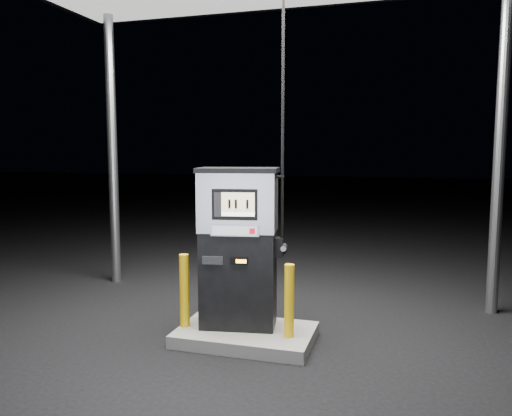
# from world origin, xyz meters

# --- Properties ---
(ground) EXTENTS (80.00, 80.00, 0.00)m
(ground) POSITION_xyz_m (0.00, 0.00, 0.00)
(ground) COLOR black
(ground) RESTS_ON ground
(pump_island) EXTENTS (1.60, 1.00, 0.15)m
(pump_island) POSITION_xyz_m (0.00, 0.00, 0.07)
(pump_island) COLOR #61615D
(pump_island) RESTS_ON ground
(fuel_dispenser) EXTENTS (1.09, 0.71, 3.97)m
(fuel_dispenser) POSITION_xyz_m (-0.12, 0.10, 1.13)
(fuel_dispenser) COLOR black
(fuel_dispenser) RESTS_ON pump_island
(bollard_left) EXTENTS (0.13, 0.13, 0.88)m
(bollard_left) POSITION_xyz_m (-0.74, -0.11, 0.59)
(bollard_left) COLOR yellow
(bollard_left) RESTS_ON pump_island
(bollard_right) EXTENTS (0.11, 0.11, 0.84)m
(bollard_right) POSITION_xyz_m (0.55, -0.10, 0.57)
(bollard_right) COLOR yellow
(bollard_right) RESTS_ON pump_island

